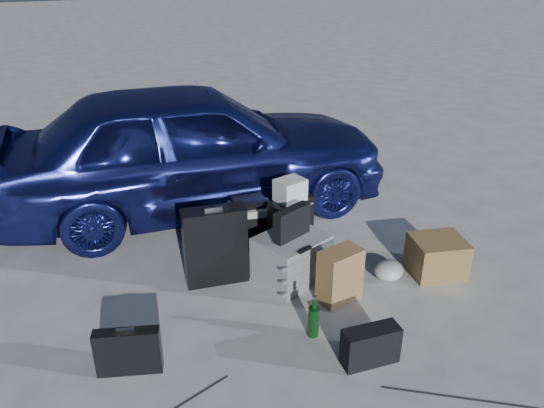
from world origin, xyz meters
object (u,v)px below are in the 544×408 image
Objects in this scene: briefcase at (128,352)px; suitcase_left at (215,246)px; duffel_bag at (249,228)px; cardboard_box at (437,256)px; pelican_case at (291,258)px; suitcase_right at (291,226)px; green_bottle at (314,317)px; car at (193,147)px.

briefcase is 1.22m from suitcase_left.
duffel_bag is 1.75m from cardboard_box.
pelican_case is at bearing -12.82° from suitcase_left.
suitcase_left is 1.28× the size of suitcase_right.
briefcase is 1.33m from green_bottle.
suitcase_left reaches higher than duffel_bag.
briefcase is 0.98× the size of cardboard_box.
green_bottle is (0.15, -2.49, -0.53)m from car.
green_bottle is at bearing -92.06° from duffel_bag.
briefcase is (-1.18, -2.31, -0.53)m from car.
suitcase_right is at bearing 21.21° from suitcase_left.
car is 12.21× the size of green_bottle.
suitcase_right is at bearing -152.43° from car.
duffel_bag is at bearing 87.20° from green_bottle.
briefcase is at bearing -130.04° from suitcase_left.
suitcase_right is 0.43m from duffel_bag.
pelican_case is 0.80× the size of duffel_bag.
cardboard_box is at bearing 20.59° from briefcase.
car is at bearing 96.04° from suitcase_right.
pelican_case reaches higher than cardboard_box.
green_bottle is (-0.39, -1.18, -0.10)m from suitcase_right.
pelican_case is 1.30m from cardboard_box.
briefcase is 0.82× the size of suitcase_right.
briefcase is at bearing -177.28° from cardboard_box.
car is 7.30× the size of pelican_case.
duffel_bag is 2.10× the size of green_bottle.
duffel_bag is (-0.12, 0.69, -0.03)m from pelican_case.
suitcase_left is (-0.27, -1.50, -0.36)m from car.
car reaches higher than pelican_case.
briefcase is 0.62× the size of duffel_bag.
cardboard_box is (1.55, -2.18, -0.53)m from car.
car is at bearing 125.38° from cardboard_box.
suitcase_right is 1.20× the size of cardboard_box.
briefcase is at bearing 158.41° from car.
suitcase_right is at bearing 139.30° from cardboard_box.
pelican_case is 0.47m from suitcase_right.
car reaches higher than duffel_bag.
cardboard_box is (2.72, 0.13, -0.00)m from briefcase.
suitcase_right reaches higher than green_bottle.
pelican_case is 1.26× the size of cardboard_box.
suitcase_right is at bearing 45.26° from pelican_case.
duffel_bag is at bearing 60.31° from briefcase.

